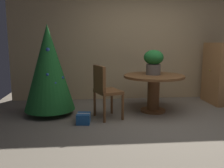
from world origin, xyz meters
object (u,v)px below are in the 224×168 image
object	(u,v)px
flower_vase	(154,61)
wooden_chair_left	(104,88)
holiday_tree	(49,68)
round_dining_table	(154,85)
gift_box_blue	(84,118)
wooden_cabinet	(222,73)

from	to	relation	value
flower_vase	wooden_chair_left	xyz separation A→B (m)	(-0.95, -0.41, -0.44)
wooden_chair_left	holiday_tree	bearing A→B (deg)	160.83
round_dining_table	holiday_tree	world-z (taller)	holiday_tree
flower_vase	gift_box_blue	distance (m)	1.71
round_dining_table	holiday_tree	xyz separation A→B (m)	(-1.93, -0.01, 0.35)
gift_box_blue	holiday_tree	bearing A→B (deg)	136.88
round_dining_table	holiday_tree	size ratio (longest dim) A/B	0.70
round_dining_table	wooden_chair_left	world-z (taller)	wooden_chair_left
holiday_tree	wooden_cabinet	xyz separation A→B (m)	(3.56, 0.54, -0.21)
holiday_tree	gift_box_blue	xyz separation A→B (m)	(0.62, -0.58, -0.78)
wooden_cabinet	holiday_tree	bearing A→B (deg)	-171.39
flower_vase	wooden_cabinet	xyz separation A→B (m)	(1.63, 0.47, -0.32)
wooden_chair_left	holiday_tree	world-z (taller)	holiday_tree
wooden_cabinet	flower_vase	bearing A→B (deg)	-163.75
round_dining_table	flower_vase	size ratio (longest dim) A/B	2.43
flower_vase	wooden_cabinet	bearing A→B (deg)	16.25
wooden_chair_left	gift_box_blue	bearing A→B (deg)	-146.50
wooden_chair_left	gift_box_blue	size ratio (longest dim) A/B	3.34
holiday_tree	flower_vase	bearing A→B (deg)	1.91
gift_box_blue	wooden_cabinet	world-z (taller)	wooden_cabinet
round_dining_table	gift_box_blue	bearing A→B (deg)	-155.97
flower_vase	holiday_tree	size ratio (longest dim) A/B	0.29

